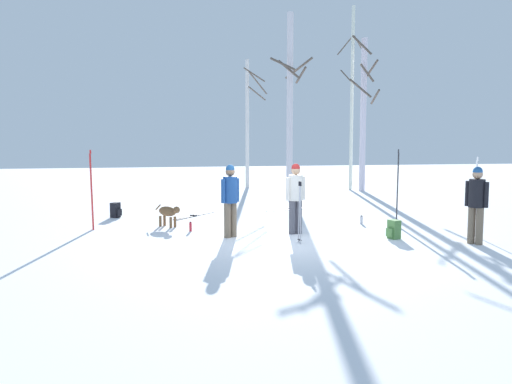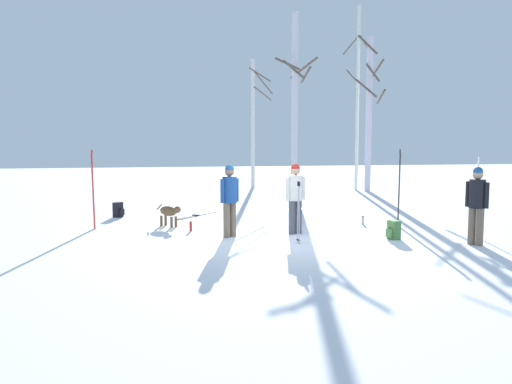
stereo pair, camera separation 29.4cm
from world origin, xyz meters
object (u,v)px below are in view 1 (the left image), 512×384
at_px(ski_pair_lying_1, 194,216).
at_px(birch_tree_0, 248,121).
at_px(birch_tree_3, 364,112).
at_px(water_bottle_1, 191,227).
at_px(backpack_1, 394,230).
at_px(person_0, 230,196).
at_px(dog, 169,212).
at_px(ski_pair_planted_1, 476,197).
at_px(ski_poles_0, 300,210).
at_px(person_1, 296,194).
at_px(person_2, 477,200).
at_px(ski_pair_planted_2, 398,188).
at_px(birch_tree_2, 352,97).
at_px(birch_tree_1, 290,102).
at_px(ski_pair_lying_0, 289,209).
at_px(ski_pair_planted_0, 92,190).
at_px(backpack_0, 116,210).
at_px(water_bottle_0, 361,220).

distance_m(ski_pair_lying_1, birch_tree_0, 9.48).
relative_size(ski_pair_lying_1, birch_tree_3, 0.24).
xyz_separation_m(water_bottle_1, birch_tree_3, (7.88, 8.69, 3.27)).
xyz_separation_m(backpack_1, birch_tree_0, (-1.30, 12.91, 2.83)).
bearing_deg(ski_pair_lying_1, person_0, -80.35).
height_order(dog, ski_pair_planted_1, ski_pair_planted_1).
bearing_deg(ski_poles_0, birch_tree_0, 85.68).
distance_m(person_1, person_2, 4.08).
xyz_separation_m(ski_pair_planted_2, birch_tree_2, (2.08, 9.29, 3.04)).
relative_size(person_0, dog, 2.50).
bearing_deg(person_2, birch_tree_1, 98.80).
xyz_separation_m(person_1, dog, (-3.02, 1.55, -0.59)).
height_order(dog, birch_tree_1, birch_tree_1).
height_order(person_1, birch_tree_2, birch_tree_2).
bearing_deg(backpack_1, dog, 153.18).
bearing_deg(ski_poles_0, ski_pair_planted_1, 1.37).
relative_size(person_0, ski_pair_lying_0, 1.05).
xyz_separation_m(ski_pair_lying_0, birch_tree_3, (4.50, 5.19, 3.38)).
xyz_separation_m(birch_tree_1, birch_tree_3, (3.42, 0.84, -0.32)).
xyz_separation_m(person_2, birch_tree_2, (1.46, 11.96, 3.06)).
distance_m(ski_pair_planted_0, backpack_1, 7.54).
relative_size(person_0, birch_tree_3, 0.26).
height_order(birch_tree_0, birch_tree_3, birch_tree_3).
bearing_deg(birch_tree_1, backpack_1, -89.20).
bearing_deg(person_1, birch_tree_0, 86.19).
distance_m(person_0, ski_poles_0, 1.74).
bearing_deg(ski_pair_planted_2, person_2, -77.02).
relative_size(ski_pair_planted_1, ski_pair_planted_2, 0.93).
xyz_separation_m(ski_pair_planted_0, birch_tree_3, (10.32, 7.93, 2.38)).
bearing_deg(backpack_1, ski_pair_planted_0, 159.95).
xyz_separation_m(person_2, ski_poles_0, (-3.78, 0.80, -0.24)).
xyz_separation_m(ski_pair_planted_1, birch_tree_2, (0.90, 11.06, 3.10)).
relative_size(backpack_0, birch_tree_1, 0.06).
distance_m(person_0, birch_tree_1, 9.88).
bearing_deg(backpack_0, water_bottle_0, -19.64).
bearing_deg(dog, ski_pair_planted_1, -19.87).
distance_m(ski_pair_planted_1, water_bottle_1, 6.94).
bearing_deg(person_1, person_0, -173.85).
height_order(person_0, person_1, same).
xyz_separation_m(dog, birch_tree_3, (8.40, 7.91, 3.00)).
xyz_separation_m(birch_tree_0, birch_tree_1, (1.17, -3.25, 0.66)).
bearing_deg(ski_pair_planted_0, water_bottle_0, -3.33).
bearing_deg(ski_pair_planted_1, birch_tree_1, 102.78).
relative_size(ski_pair_planted_0, ski_poles_0, 1.47).
relative_size(ski_pair_lying_1, birch_tree_0, 0.28).
relative_size(ski_pair_planted_2, backpack_1, 4.61).
bearing_deg(ski_pair_planted_0, backpack_1, -20.05).
height_order(ski_pair_planted_0, water_bottle_0, ski_pair_planted_0).
height_order(ski_pair_planted_2, water_bottle_1, ski_pair_planted_2).
xyz_separation_m(person_1, water_bottle_0, (2.13, 1.13, -0.87)).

